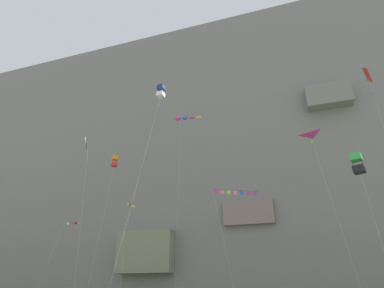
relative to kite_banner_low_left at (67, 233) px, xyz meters
The scene contains 11 objects.
cliff_face 53.51m from the kite_banner_low_left, 56.74° to the left, with size 180.00×28.89×78.49m.
kite_banner_low_left is the anchor object (origin of this frame).
kite_box_high_left 41.35m from the kite_banner_low_left, 13.65° to the right, with size 1.61×6.52×15.72m.
kite_banner_high_center 26.75m from the kite_banner_low_left, ahead, with size 5.98×5.31×16.50m.
kite_delta_far_right 38.15m from the kite_banner_low_left, ahead, with size 2.64×3.72×19.25m.
kite_banner_far_left 14.59m from the kite_banner_low_left, 47.87° to the right, with size 4.34×4.66×21.85m.
kite_diamond_upper_right 49.01m from the kite_banner_low_left, ahead, with size 1.20×2.75×31.03m.
kite_box_high_right 15.30m from the kite_banner_low_left, 59.88° to the left, with size 1.42×4.65×26.71m.
kite_banner_near_cliff 11.47m from the kite_banner_low_left, ahead, with size 2.20×6.41×15.37m.
kite_box_upper_mid 27.19m from the kite_banner_low_left, 30.78° to the right, with size 3.21×4.34×26.92m.
kite_windsock_mid_right 25.49m from the kite_banner_low_left, ahead, with size 4.34×5.55×28.62m.
Camera 1 is at (7.51, -10.31, 3.66)m, focal length 28.18 mm.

